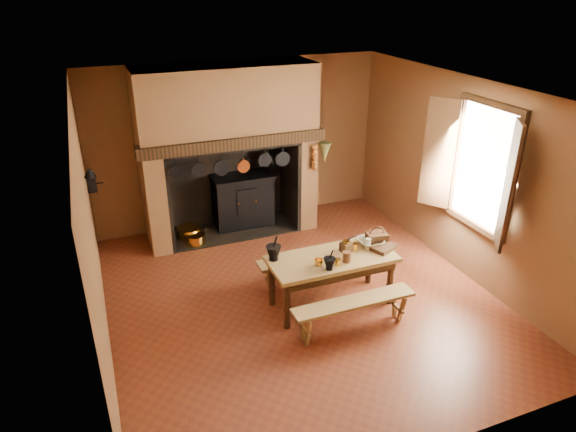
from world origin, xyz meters
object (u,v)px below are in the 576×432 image
Objects in this scene: iron_range at (243,200)px; coffee_grinder at (346,246)px; wicker_basket at (377,238)px; work_table at (332,265)px; mixing_bowl at (371,242)px; bench_front at (354,308)px.

iron_range reaches higher than coffee_grinder.
iron_range is 2.75m from coffee_grinder.
wicker_basket is at bearing -67.38° from iron_range.
work_table is 0.65m from mixing_bowl.
coffee_grinder is at bearing -77.44° from iron_range.
work_table is at bearing 90.00° from bench_front.
mixing_bowl is 1.15× the size of wicker_basket.
mixing_bowl is at bearing -160.66° from wicker_basket.
work_table is (0.36, -2.74, 0.12)m from iron_range.
mixing_bowl is at bearing 49.64° from bench_front.
iron_range reaches higher than work_table.
iron_range is 2.82m from mixing_bowl.
iron_range is at bearing 89.31° from coffee_grinder.
wicker_basket is at bearing 9.69° from work_table.
coffee_grinder is 0.40m from mixing_bowl.
coffee_grinder reaches higher than bench_front.
bench_front is at bearing -122.68° from wicker_basket.
coffee_grinder is at bearing 15.25° from work_table.
iron_range is 2.85m from wicker_basket.
iron_range is 1.02× the size of bench_front.
work_table is at bearing -82.43° from iron_range.
iron_range reaches higher than wicker_basket.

